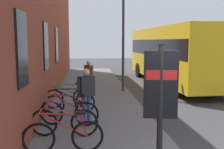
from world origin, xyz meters
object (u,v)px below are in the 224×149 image
object	(u,v)px
bicycle_mid_rack	(64,136)
transit_info_sign	(161,94)
bicycle_far_end	(68,97)
pedestrian_near_bus	(86,90)
bicycle_by_door	(64,122)
street_lamp	(123,31)
city_bus	(172,52)
bicycle_end_of_row	(69,112)
pedestrian_crossing_street	(89,73)
bicycle_nearest_sign	(70,104)

from	to	relation	value
bicycle_mid_rack	transit_info_sign	xyz separation A→B (m)	(-1.53, -1.70, 1.21)
bicycle_far_end	pedestrian_near_bus	world-z (taller)	pedestrian_near_bus
bicycle_by_door	street_lamp	bearing A→B (deg)	-21.44
bicycle_far_end	pedestrian_near_bus	distance (m)	2.02
bicycle_far_end	city_bus	world-z (taller)	city_bus
bicycle_mid_rack	bicycle_end_of_row	xyz separation A→B (m)	(1.97, -0.00, 0.00)
bicycle_end_of_row	pedestrian_crossing_street	distance (m)	5.00
street_lamp	transit_info_sign	bearing A→B (deg)	175.82
bicycle_mid_rack	city_bus	xyz separation A→B (m)	(9.76, -5.63, 1.41)
pedestrian_near_bus	bicycle_far_end	bearing A→B (deg)	19.94
bicycle_by_door	transit_info_sign	bearing A→B (deg)	-145.85
bicycle_far_end	transit_info_sign	size ratio (longest dim) A/B	0.73
street_lamp	bicycle_mid_rack	bearing A→B (deg)	161.99
bicycle_nearest_sign	transit_info_sign	world-z (taller)	transit_info_sign
pedestrian_crossing_street	bicycle_mid_rack	bearing A→B (deg)	174.62
bicycle_nearest_sign	pedestrian_crossing_street	distance (m)	3.92
bicycle_end_of_row	pedestrian_near_bus	world-z (taller)	pedestrian_near_bus
bicycle_nearest_sign	city_bus	world-z (taller)	city_bus
bicycle_by_door	bicycle_nearest_sign	bearing A→B (deg)	-0.78
bicycle_by_door	bicycle_end_of_row	xyz separation A→B (m)	(0.90, -0.07, 0.00)
pedestrian_near_bus	bicycle_by_door	bearing A→B (deg)	153.89
city_bus	pedestrian_near_bus	xyz separation A→B (m)	(-7.51, 5.12, -0.80)
bicycle_nearest_sign	city_bus	distance (m)	8.88
bicycle_by_door	transit_info_sign	world-z (taller)	transit_info_sign
city_bus	pedestrian_crossing_street	size ratio (longest dim) A/B	6.89
bicycle_mid_rack	pedestrian_near_bus	xyz separation A→B (m)	(2.25, -0.51, 0.61)
bicycle_end_of_row	transit_info_sign	world-z (taller)	transit_info_sign
pedestrian_crossing_street	pedestrian_near_bus	bearing A→B (deg)	178.33
bicycle_nearest_sign	street_lamp	distance (m)	5.38
bicycle_far_end	pedestrian_crossing_street	world-z (taller)	pedestrian_crossing_street
pedestrian_crossing_street	bicycle_nearest_sign	bearing A→B (deg)	169.79
bicycle_end_of_row	bicycle_nearest_sign	world-z (taller)	same
bicycle_nearest_sign	bicycle_far_end	world-z (taller)	same
transit_info_sign	pedestrian_near_bus	distance (m)	4.01
transit_info_sign	pedestrian_crossing_street	bearing A→B (deg)	7.08
transit_info_sign	bicycle_mid_rack	bearing A→B (deg)	47.95
transit_info_sign	street_lamp	world-z (taller)	street_lamp
bicycle_mid_rack	bicycle_by_door	size ratio (longest dim) A/B	1.00
bicycle_mid_rack	pedestrian_crossing_street	distance (m)	6.95
bicycle_by_door	pedestrian_near_bus	xyz separation A→B (m)	(1.18, -0.58, 0.61)
bicycle_mid_rack	street_lamp	distance (m)	7.97
bicycle_far_end	pedestrian_crossing_street	distance (m)	2.99
bicycle_nearest_sign	city_bus	xyz separation A→B (m)	(6.68, -5.67, 1.41)
bicycle_far_end	street_lamp	bearing A→B (deg)	-38.48
bicycle_end_of_row	transit_info_sign	size ratio (longest dim) A/B	0.73
transit_info_sign	city_bus	bearing A→B (deg)	-19.23
bicycle_nearest_sign	city_bus	bearing A→B (deg)	-40.32
bicycle_by_door	pedestrian_crossing_street	bearing A→B (deg)	-7.00
pedestrian_crossing_street	street_lamp	bearing A→B (deg)	-80.62
bicycle_nearest_sign	pedestrian_near_bus	world-z (taller)	pedestrian_near_bus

